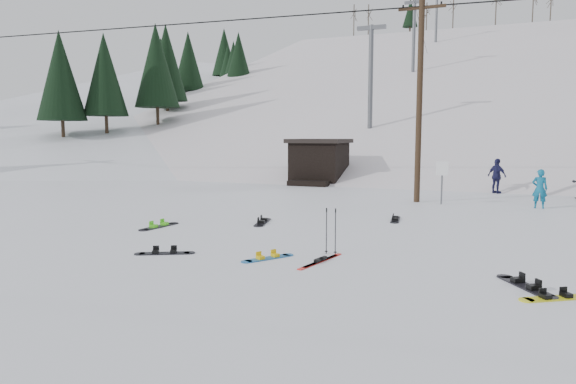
% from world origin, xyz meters
% --- Properties ---
extents(ground, '(200.00, 200.00, 0.00)m').
position_xyz_m(ground, '(0.00, 0.00, 0.00)').
color(ground, white).
rests_on(ground, ground).
extents(ski_slope, '(60.00, 85.24, 65.97)m').
position_xyz_m(ski_slope, '(0.00, 55.00, -12.00)').
color(ski_slope, white).
rests_on(ski_slope, ground).
extents(ridge_left, '(47.54, 95.03, 58.38)m').
position_xyz_m(ridge_left, '(-36.00, 48.00, -11.00)').
color(ridge_left, white).
rests_on(ridge_left, ground).
extents(treeline_left, '(20.00, 64.00, 10.00)m').
position_xyz_m(treeline_left, '(-34.00, 40.00, 0.00)').
color(treeline_left, black).
rests_on(treeline_left, ground).
extents(treeline_crest, '(50.00, 6.00, 10.00)m').
position_xyz_m(treeline_crest, '(0.00, 86.00, 0.00)').
color(treeline_crest, black).
rests_on(treeline_crest, ski_slope).
extents(utility_pole, '(2.00, 0.26, 9.00)m').
position_xyz_m(utility_pole, '(2.00, 14.00, 4.68)').
color(utility_pole, '#3A2819').
rests_on(utility_pole, ground).
extents(trail_sign, '(0.50, 0.09, 1.85)m').
position_xyz_m(trail_sign, '(3.10, 13.58, 1.27)').
color(trail_sign, '#595B60').
rests_on(trail_sign, ground).
extents(lift_hut, '(3.40, 4.10, 2.75)m').
position_xyz_m(lift_hut, '(-5.00, 20.94, 1.36)').
color(lift_hut, black).
rests_on(lift_hut, ground).
extents(lift_tower_near, '(2.20, 0.36, 8.00)m').
position_xyz_m(lift_tower_near, '(-4.00, 30.00, 7.86)').
color(lift_tower_near, '#595B60').
rests_on(lift_tower_near, ski_slope).
extents(lift_tower_mid, '(2.20, 0.36, 8.00)m').
position_xyz_m(lift_tower_mid, '(-4.00, 50.00, 14.36)').
color(lift_tower_mid, '#595B60').
rests_on(lift_tower_mid, ski_slope).
extents(lift_tower_far, '(2.20, 0.36, 8.00)m').
position_xyz_m(lift_tower_far, '(-4.00, 70.00, 20.86)').
color(lift_tower_far, '#595B60').
rests_on(lift_tower_far, ski_slope).
extents(hero_snowboard, '(0.91, 1.26, 0.10)m').
position_xyz_m(hero_snowboard, '(0.30, 1.79, 0.03)').
color(hero_snowboard, '#1A68AF').
rests_on(hero_snowboard, ground).
extents(hero_skis, '(0.49, 1.83, 0.10)m').
position_xyz_m(hero_skis, '(1.57, 1.98, 0.03)').
color(hero_skis, red).
rests_on(hero_skis, ground).
extents(ski_poles, '(0.32, 0.08, 1.15)m').
position_xyz_m(ski_poles, '(1.55, 2.84, 0.59)').
color(ski_poles, black).
rests_on(ski_poles, ground).
extents(board_scatter_a, '(1.36, 0.85, 0.11)m').
position_xyz_m(board_scatter_a, '(-2.30, 1.27, 0.03)').
color(board_scatter_a, black).
rests_on(board_scatter_a, ground).
extents(board_scatter_b, '(0.66, 1.68, 0.12)m').
position_xyz_m(board_scatter_b, '(-2.00, 6.37, 0.03)').
color(board_scatter_b, black).
rests_on(board_scatter_b, ground).
extents(board_scatter_c, '(0.46, 1.72, 0.12)m').
position_xyz_m(board_scatter_c, '(-4.75, 4.36, 0.03)').
color(board_scatter_c, black).
rests_on(board_scatter_c, ground).
extents(board_scatter_d, '(1.06, 1.49, 0.12)m').
position_xyz_m(board_scatter_d, '(5.92, 1.60, 0.03)').
color(board_scatter_d, black).
rests_on(board_scatter_d, ground).
extents(board_scatter_e, '(1.26, 0.92, 0.10)m').
position_xyz_m(board_scatter_e, '(6.39, 1.01, 0.03)').
color(board_scatter_e, '#F8F61B').
rests_on(board_scatter_e, ground).
extents(board_scatter_f, '(0.46, 1.53, 0.11)m').
position_xyz_m(board_scatter_f, '(2.06, 8.66, 0.03)').
color(board_scatter_f, black).
rests_on(board_scatter_f, ground).
extents(skier_teal, '(0.60, 0.41, 1.60)m').
position_xyz_m(skier_teal, '(6.90, 13.82, 0.80)').
color(skier_teal, '#0D6188').
rests_on(skier_teal, ground).
extents(skier_navy, '(1.10, 0.97, 1.79)m').
position_xyz_m(skier_navy, '(5.26, 19.03, 0.89)').
color(skier_navy, '#1C1C46').
rests_on(skier_navy, ground).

